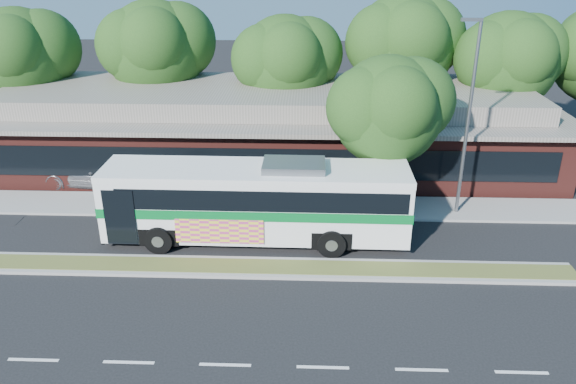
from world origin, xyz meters
name	(u,v)px	position (x,y,z in m)	size (l,w,h in m)	color
ground	(243,277)	(0.00, 0.00, 0.00)	(120.00, 120.00, 0.00)	black
median_strip	(245,267)	(0.00, 0.60, 0.07)	(26.00, 1.10, 0.15)	#434F21
sidewalk	(258,206)	(0.00, 6.40, 0.06)	(44.00, 2.60, 0.12)	gray
plaza_building	(267,126)	(0.00, 12.99, 2.13)	(33.20, 11.20, 4.45)	#501D19
lamp_post	(468,115)	(9.56, 6.00, 4.90)	(0.93, 0.18, 9.07)	slate
tree_bg_a	(27,54)	(-14.58, 15.14, 5.87)	(6.47, 5.80, 8.63)	black
tree_bg_b	(162,47)	(-6.57, 16.14, 6.14)	(6.69, 6.00, 9.00)	black
tree_bg_c	(292,60)	(1.40, 15.13, 5.59)	(6.24, 5.60, 8.26)	black
tree_bg_d	(409,44)	(8.45, 16.15, 6.42)	(6.91, 6.20, 9.37)	black
tree_bg_e	(514,59)	(14.42, 15.14, 5.74)	(6.47, 5.80, 8.50)	black
transit_bus	(257,197)	(0.33, 3.13, 2.02)	(13.00, 3.14, 3.64)	white
sedan	(89,171)	(-9.26, 8.93, 0.76)	(2.14, 5.26, 1.53)	#A3A5AA
sidewalk_tree	(395,108)	(6.36, 6.32, 5.11)	(5.58, 5.01, 7.50)	black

